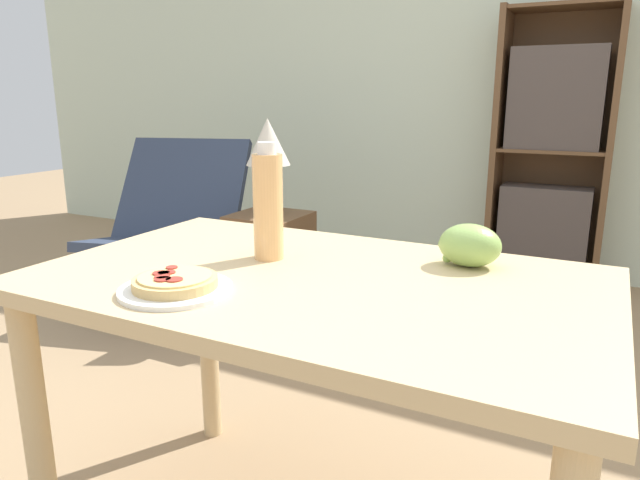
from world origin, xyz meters
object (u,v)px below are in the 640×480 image
at_px(lounge_chair_near, 172,254).
at_px(table_lamp, 268,147).
at_px(grape_bunch, 470,245).
at_px(bookshelf, 550,162).
at_px(drink_bottle, 268,205).
at_px(pizza_on_plate, 175,285).
at_px(side_table, 271,269).

height_order(lounge_chair_near, table_lamp, table_lamp).
xyz_separation_m(grape_bunch, bookshelf, (-0.05, 2.31, -0.04)).
bearing_deg(drink_bottle, pizza_on_plate, -96.98).
xyz_separation_m(pizza_on_plate, drink_bottle, (0.04, 0.29, 0.12)).
xyz_separation_m(bookshelf, table_lamp, (-1.13, -1.29, 0.14)).
relative_size(grape_bunch, side_table, 0.25).
bearing_deg(bookshelf, side_table, -131.09).
bearing_deg(table_lamp, lounge_chair_near, -177.75).
height_order(grape_bunch, table_lamp, table_lamp).
bearing_deg(lounge_chair_near, grape_bunch, -45.24).
bearing_deg(lounge_chair_near, table_lamp, -13.92).
bearing_deg(side_table, bookshelf, 48.91).
relative_size(pizza_on_plate, side_table, 0.40).
bearing_deg(drink_bottle, lounge_chair_near, 139.54).
bearing_deg(pizza_on_plate, side_table, 115.50).
xyz_separation_m(lounge_chair_near, side_table, (0.61, 0.02, -0.01)).
bearing_deg(bookshelf, pizza_on_plate, -98.82).
bearing_deg(table_lamp, grape_bunch, -40.84).
relative_size(drink_bottle, table_lamp, 0.61).
xyz_separation_m(drink_bottle, lounge_chair_near, (-1.35, 1.15, -0.58)).
distance_m(pizza_on_plate, table_lamp, 1.63).
relative_size(bookshelf, side_table, 2.88).
bearing_deg(table_lamp, pizza_on_plate, -64.50).
xyz_separation_m(lounge_chair_near, table_lamp, (0.61, 0.02, 0.60)).
height_order(grape_bunch, drink_bottle, drink_bottle).
bearing_deg(grape_bunch, pizza_on_plate, -137.02).
bearing_deg(lounge_chair_near, drink_bottle, -56.64).
height_order(pizza_on_plate, lounge_chair_near, lounge_chair_near).
xyz_separation_m(pizza_on_plate, table_lamp, (-0.70, 1.47, 0.14)).
relative_size(drink_bottle, side_table, 0.50).
distance_m(grape_bunch, bookshelf, 2.31).
height_order(grape_bunch, lounge_chair_near, lounge_chair_near).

